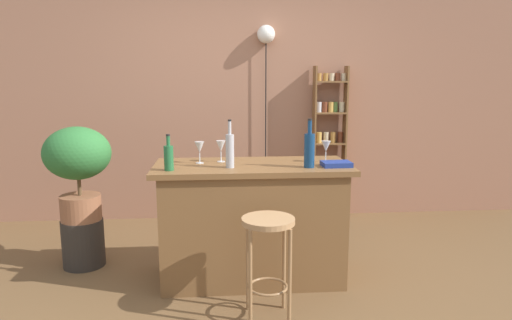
{
  "coord_description": "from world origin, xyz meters",
  "views": [
    {
      "loc": [
        -0.24,
        -3.04,
        1.54
      ],
      "look_at": [
        0.05,
        0.55,
        0.88
      ],
      "focal_mm": 32.16,
      "sensor_mm": 36.0,
      "label": 1
    }
  ],
  "objects": [
    {
      "name": "wine_glass_left",
      "position": [
        -0.23,
        0.42,
        1.01
      ],
      "size": [
        0.07,
        0.07,
        0.16
      ],
      "color": "silver",
      "rests_on": "kitchen_counter"
    },
    {
      "name": "bar_stool",
      "position": [
        0.05,
        -0.32,
        0.5
      ],
      "size": [
        0.34,
        0.34,
        0.67
      ],
      "color": "#997047",
      "rests_on": "ground"
    },
    {
      "name": "back_wall",
      "position": [
        0.0,
        1.95,
        1.4
      ],
      "size": [
        6.4,
        0.1,
        2.8
      ],
      "primitive_type": "cube",
      "color": "#9E6B51",
      "rests_on": "ground"
    },
    {
      "name": "bottle_wine_red",
      "position": [
        -0.17,
        0.18,
        1.03
      ],
      "size": [
        0.06,
        0.06,
        0.35
      ],
      "color": "#B2B2B7",
      "rests_on": "kitchen_counter"
    },
    {
      "name": "wine_glass_right",
      "position": [
        -0.39,
        0.38,
        1.01
      ],
      "size": [
        0.07,
        0.07,
        0.16
      ],
      "color": "silver",
      "rests_on": "kitchen_counter"
    },
    {
      "name": "plant_stool",
      "position": [
        -1.37,
        0.64,
        0.2
      ],
      "size": [
        0.34,
        0.34,
        0.39
      ],
      "primitive_type": "cylinder",
      "color": "#2D2823",
      "rests_on": "ground"
    },
    {
      "name": "wine_glass_center",
      "position": [
        0.57,
        0.34,
        1.01
      ],
      "size": [
        0.07,
        0.07,
        0.16
      ],
      "color": "silver",
      "rests_on": "kitchen_counter"
    },
    {
      "name": "pendant_globe_light",
      "position": [
        0.26,
        1.84,
        1.93
      ],
      "size": [
        0.19,
        0.19,
        2.07
      ],
      "color": "black",
      "rests_on": "ground"
    },
    {
      "name": "ground",
      "position": [
        0.0,
        0.0,
        0.0
      ],
      "size": [
        12.0,
        12.0,
        0.0
      ],
      "primitive_type": "plane",
      "color": "brown"
    },
    {
      "name": "potted_plant",
      "position": [
        -1.37,
        0.64,
        0.87
      ],
      "size": [
        0.53,
        0.48,
        0.76
      ],
      "color": "#935B3D",
      "rests_on": "plant_stool"
    },
    {
      "name": "kitchen_counter",
      "position": [
        0.0,
        0.3,
        0.45
      ],
      "size": [
        1.46,
        0.65,
        0.9
      ],
      "color": "brown",
      "rests_on": "ground"
    },
    {
      "name": "spice_shelf",
      "position": [
        0.95,
        1.8,
        0.81
      ],
      "size": [
        0.36,
        0.15,
        1.65
      ],
      "color": "brown",
      "rests_on": "ground"
    },
    {
      "name": "cookbook",
      "position": [
        0.61,
        0.17,
        0.91
      ],
      "size": [
        0.22,
        0.16,
        0.03
      ],
      "primitive_type": "cube",
      "rotation": [
        0.0,
        0.0,
        0.04
      ],
      "color": "navy",
      "rests_on": "kitchen_counter"
    },
    {
      "name": "bottle_spirits_clear",
      "position": [
        -0.59,
        0.12,
        0.99
      ],
      "size": [
        0.07,
        0.07,
        0.25
      ],
      "color": "#236638",
      "rests_on": "kitchen_counter"
    },
    {
      "name": "bottle_vinegar",
      "position": [
        0.4,
        0.15,
        1.03
      ],
      "size": [
        0.08,
        0.08,
        0.35
      ],
      "color": "navy",
      "rests_on": "kitchen_counter"
    }
  ]
}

